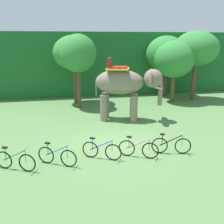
{
  "coord_description": "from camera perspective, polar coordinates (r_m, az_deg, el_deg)",
  "views": [
    {
      "loc": [
        -2.52,
        -11.65,
        4.78
      ],
      "look_at": [
        0.09,
        1.0,
        1.3
      ],
      "focal_mm": 42.9,
      "sensor_mm": 36.0,
      "label": 1
    }
  ],
  "objects": [
    {
      "name": "elephant",
      "position": [
        16.14,
        2.78,
        5.87
      ],
      "size": [
        4.23,
        2.74,
        3.78
      ],
      "color": "gray",
      "rests_on": "ground"
    },
    {
      "name": "foliage_hedge",
      "position": [
        26.05,
        -6.15,
        10.48
      ],
      "size": [
        36.0,
        6.0,
        5.46
      ],
      "primitive_type": "cube",
      "color": "#1E6028",
      "rests_on": "ground"
    },
    {
      "name": "tree_far_right",
      "position": [
        20.59,
        -7.94,
        12.35
      ],
      "size": [
        3.24,
        3.24,
        5.18
      ],
      "color": "brown",
      "rests_on": "ground"
    },
    {
      "name": "bike_green",
      "position": [
        10.87,
        -19.93,
        -9.73
      ],
      "size": [
        1.56,
        0.84,
        0.92
      ],
      "color": "black",
      "rests_on": "ground"
    },
    {
      "name": "bike_purple",
      "position": [
        11.15,
        -2.25,
        -8.14
      ],
      "size": [
        1.53,
        0.87,
        0.92
      ],
      "color": "black",
      "rests_on": "ground"
    },
    {
      "name": "tree_left",
      "position": [
        22.67,
        17.47,
        12.73
      ],
      "size": [
        3.55,
        3.55,
        5.51
      ],
      "color": "brown",
      "rests_on": "ground"
    },
    {
      "name": "bike_teal",
      "position": [
        10.84,
        -11.64,
        -9.16
      ],
      "size": [
        1.5,
        0.91,
        0.92
      ],
      "color": "black",
      "rests_on": "ground"
    },
    {
      "name": "tree_center_right",
      "position": [
        19.17,
        -7.26,
        12.23
      ],
      "size": [
        2.55,
        2.55,
        5.22
      ],
      "color": "brown",
      "rests_on": "ground"
    },
    {
      "name": "tree_center_left",
      "position": [
        24.0,
        11.46,
        12.02
      ],
      "size": [
        3.44,
        3.44,
        5.16
      ],
      "color": "brown",
      "rests_on": "ground"
    },
    {
      "name": "bike_pink",
      "position": [
        11.34,
        5.62,
        -7.79
      ],
      "size": [
        1.54,
        0.86,
        0.92
      ],
      "color": "black",
      "rests_on": "ground"
    },
    {
      "name": "ground_plane",
      "position": [
        12.84,
        0.52,
        -6.77
      ],
      "size": [
        80.0,
        80.0,
        0.0
      ],
      "primitive_type": "plane",
      "color": "#567F47"
    },
    {
      "name": "tree_far_left",
      "position": [
        21.51,
        13.15,
        10.86
      ],
      "size": [
        3.1,
        3.1,
        4.77
      ],
      "color": "brown",
      "rests_on": "ground"
    },
    {
      "name": "bike_black",
      "position": [
        11.93,
        12.49,
        -6.9
      ],
      "size": [
        1.67,
        0.61,
        0.92
      ],
      "color": "black",
      "rests_on": "ground"
    }
  ]
}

